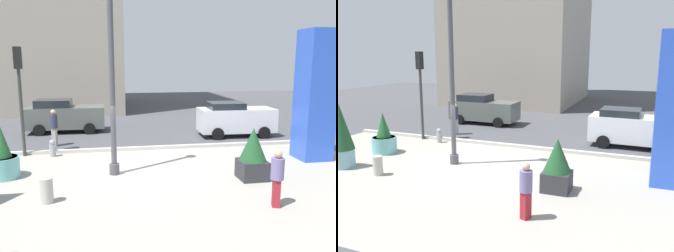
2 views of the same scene
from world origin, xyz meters
TOP-DOWN VIEW (x-y plane):
  - ground_plane at (0.00, 4.00)m, footprint 60.00×60.00m
  - plaza_pavement at (0.00, -2.00)m, footprint 18.00×10.00m
  - curb_strip at (0.00, 3.12)m, footprint 18.00×0.24m
  - lamp_post at (-1.01, -0.28)m, footprint 0.44×0.44m
  - potted_plant_mid_plaza at (3.67, -1.61)m, footprint 0.94×0.94m
  - potted_plant_near_left at (-4.85, -0.01)m, footprint 1.11×1.11m
  - potted_plant_near_right at (-4.94, -2.34)m, footprint 0.96×0.96m
  - fire_hydrant at (-3.56, 2.60)m, footprint 0.36×0.26m
  - concrete_bollard at (-2.98, -2.58)m, footprint 0.36×0.36m
  - traffic_light_corner at (-4.77, 2.92)m, footprint 0.28×0.42m
  - car_intersection at (-3.65, 8.16)m, footprint 4.36×2.06m
  - car_curb_east at (5.67, 5.43)m, footprint 4.14×2.13m
  - pedestrian_crossing at (-3.75, 4.63)m, footprint 0.42×0.42m
  - pedestrian_on_sidewalk at (3.37, -3.96)m, footprint 0.46×0.46m

SIDE VIEW (x-z plane):
  - ground_plane at x=0.00m, z-range 0.00..0.00m
  - plaza_pavement at x=0.00m, z-range -0.01..0.01m
  - curb_strip at x=0.00m, z-range 0.00..0.16m
  - fire_hydrant at x=-3.56m, z-range -0.01..0.74m
  - concrete_bollard at x=-2.98m, z-range 0.00..0.75m
  - potted_plant_near_left at x=-4.85m, z-range -0.24..1.66m
  - pedestrian_on_sidewalk at x=3.37m, z-range 0.09..1.72m
  - potted_plant_mid_plaza at x=3.67m, z-range 0.00..1.80m
  - car_curb_east at x=5.67m, z-range 0.02..1.88m
  - car_intersection at x=-3.65m, z-range 0.00..1.90m
  - pedestrian_crossing at x=-3.75m, z-range 0.11..1.88m
  - potted_plant_near_right at x=-4.94m, z-range 0.03..2.65m
  - traffic_light_corner at x=-4.77m, z-range 0.81..5.44m
  - lamp_post at x=-1.01m, z-range -0.09..7.47m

